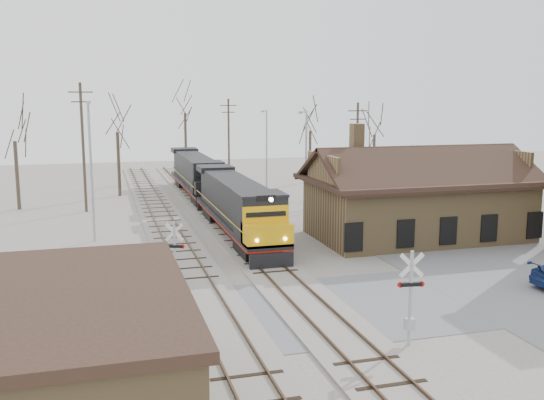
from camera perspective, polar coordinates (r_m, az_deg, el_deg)
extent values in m
plane|color=#9A958B|center=(28.39, 3.77, -10.25)|extent=(140.00, 140.00, 0.00)
cube|color=slate|center=(28.39, 3.77, -10.22)|extent=(60.00, 9.00, 0.03)
cube|color=#9A958B|center=(42.24, -3.07, -3.54)|extent=(3.40, 90.00, 0.12)
cube|color=#473323|center=(42.07, -4.02, -3.45)|extent=(0.08, 90.00, 0.14)
cube|color=#473323|center=(42.38, -2.12, -3.34)|extent=(0.08, 90.00, 0.14)
cube|color=#9A958B|center=(41.51, -9.15, -3.88)|extent=(3.40, 90.00, 0.12)
cube|color=#473323|center=(41.41, -10.14, -3.78)|extent=(0.08, 90.00, 0.14)
cube|color=#473323|center=(41.57, -8.17, -3.68)|extent=(0.08, 90.00, 0.14)
cube|color=olive|center=(43.36, 13.48, -0.83)|extent=(14.00, 8.00, 4.00)
cube|color=black|center=(43.04, 13.59, 1.92)|extent=(15.20, 9.20, 0.30)
cube|color=black|center=(40.95, 15.22, 2.89)|extent=(15.00, 4.71, 2.66)
cube|color=black|center=(44.93, 12.20, 3.56)|extent=(15.00, 4.71, 2.66)
cube|color=olive|center=(42.33, 7.98, 5.64)|extent=(0.80, 0.80, 2.20)
cube|color=black|center=(37.55, -1.43, -4.49)|extent=(2.29, 3.67, 0.92)
cube|color=black|center=(48.92, -4.91, -1.23)|extent=(2.29, 3.67, 0.92)
cube|color=black|center=(43.05, -3.41, -1.69)|extent=(2.75, 18.33, 0.32)
cube|color=maroon|center=(43.09, -3.40, -1.95)|extent=(2.77, 18.33, 0.11)
cube|color=black|center=(43.90, -3.75, 0.41)|extent=(2.38, 13.29, 2.57)
cube|color=black|center=(36.30, -1.12, -1.50)|extent=(2.75, 2.57, 2.57)
cube|color=#E2A30B|center=(34.99, -0.46, -3.22)|extent=(2.75, 1.65, 1.28)
cube|color=black|center=(34.45, -0.05, -5.77)|extent=(2.57, 0.25, 0.92)
cylinder|color=#FFF2CC|center=(33.77, -0.09, 0.05)|extent=(0.26, 0.10, 0.26)
cube|color=black|center=(55.62, -6.26, 0.06)|extent=(2.29, 3.67, 0.92)
cube|color=black|center=(67.27, -7.97, 1.66)|extent=(2.29, 3.67, 0.92)
cube|color=black|center=(61.33, -7.21, 1.61)|extent=(2.75, 18.33, 0.32)
cube|color=maroon|center=(61.36, -7.21, 1.42)|extent=(2.77, 18.33, 0.11)
cube|color=black|center=(62.28, -7.40, 3.04)|extent=(2.38, 13.29, 2.57)
cube|color=black|center=(54.50, -6.16, 2.15)|extent=(2.75, 2.57, 2.57)
cube|color=black|center=(53.09, -5.86, 1.11)|extent=(2.75, 1.65, 1.28)
cube|color=black|center=(52.41, -5.66, -0.52)|extent=(2.57, 0.25, 0.92)
cylinder|color=#A5A8AD|center=(24.46, 12.90, -9.03)|extent=(0.13, 0.13, 3.82)
cube|color=silver|center=(24.08, 13.02, -6.01)|extent=(0.99, 0.18, 1.00)
cube|color=silver|center=(24.08, 13.02, -6.01)|extent=(0.99, 0.18, 1.00)
cube|color=black|center=(24.29, 12.95, -7.75)|extent=(0.87, 0.27, 0.14)
cylinder|color=#B20C0C|center=(24.14, 11.98, -7.82)|extent=(0.24, 0.11, 0.23)
cylinder|color=#B20C0C|center=(24.44, 13.90, -7.68)|extent=(0.24, 0.11, 0.23)
cube|color=#A5A8AD|center=(24.81, 12.81, -11.33)|extent=(0.38, 0.29, 0.48)
cylinder|color=#A5A8AD|center=(30.75, -9.13, -5.30)|extent=(0.13, 0.13, 3.59)
cube|color=silver|center=(30.46, -9.19, -3.01)|extent=(0.89, 0.37, 0.94)
cube|color=silver|center=(30.46, -9.19, -3.01)|extent=(0.89, 0.37, 0.94)
cube|color=black|center=(30.62, -9.15, -4.32)|extent=(0.81, 0.43, 0.13)
cylinder|color=#B20C0C|center=(30.52, -8.42, -4.35)|extent=(0.23, 0.15, 0.22)
cylinder|color=#B20C0C|center=(30.72, -9.89, -4.30)|extent=(0.23, 0.15, 0.22)
cube|color=#A5A8AD|center=(31.02, -9.08, -7.06)|extent=(0.36, 0.27, 0.45)
cylinder|color=#A5A8AD|center=(42.24, -16.64, 2.50)|extent=(0.18, 0.18, 9.45)
cylinder|color=#A5A8AD|center=(42.86, -16.93, 8.79)|extent=(0.12, 1.80, 0.12)
cube|color=#A5A8AD|center=(43.66, -16.90, 8.66)|extent=(0.25, 0.50, 0.12)
cylinder|color=#A5A8AD|center=(50.93, 3.22, 3.54)|extent=(0.18, 0.18, 8.60)
cylinder|color=#A5A8AD|center=(51.51, 2.94, 8.29)|extent=(0.12, 1.80, 0.12)
cube|color=#A5A8AD|center=(52.27, 2.65, 8.20)|extent=(0.25, 0.50, 0.12)
cylinder|color=#A5A8AD|center=(64.27, -0.51, 4.71)|extent=(0.18, 0.18, 8.42)
cylinder|color=#A5A8AD|center=(64.92, -0.72, 8.39)|extent=(0.12, 1.80, 0.12)
cube|color=#A5A8AD|center=(65.70, -0.91, 8.32)|extent=(0.25, 0.50, 0.12)
cylinder|color=#382D23|center=(53.74, -17.34, 4.68)|extent=(0.24, 0.24, 10.93)
cube|color=#382D23|center=(53.59, -17.59, 9.66)|extent=(2.00, 0.10, 0.10)
cube|color=#382D23|center=(53.59, -17.55, 8.81)|extent=(1.60, 0.10, 0.10)
cylinder|color=#382D23|center=(73.17, -4.09, 5.74)|extent=(0.24, 0.24, 9.60)
cube|color=#382D23|center=(73.02, -4.13, 8.87)|extent=(2.00, 0.10, 0.10)
cube|color=#382D23|center=(73.03, -4.12, 8.24)|extent=(1.60, 0.10, 0.10)
cylinder|color=#382D23|center=(59.71, 8.00, 4.65)|extent=(0.24, 0.24, 9.24)
cube|color=#382D23|center=(59.51, 8.08, 8.31)|extent=(2.00, 0.10, 0.10)
cube|color=#382D23|center=(59.54, 8.06, 7.54)|extent=(1.60, 0.10, 0.10)
cylinder|color=#382D23|center=(57.19, -22.86, 2.14)|extent=(0.32, 0.32, 5.99)
cylinder|color=#382D23|center=(62.11, -14.23, 3.29)|extent=(0.32, 0.32, 6.34)
cylinder|color=#382D23|center=(75.59, -8.12, 5.14)|extent=(0.32, 0.32, 7.91)
cylinder|color=#382D23|center=(70.41, 3.60, 4.11)|extent=(0.32, 0.32, 5.96)
cylinder|color=#382D23|center=(67.63, 9.55, 3.68)|extent=(0.32, 0.32, 5.74)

